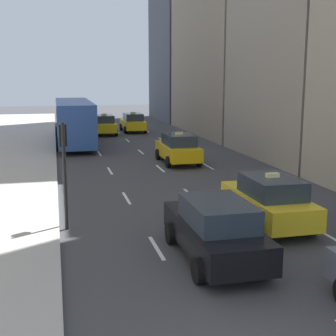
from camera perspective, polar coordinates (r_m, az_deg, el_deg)
lane_markings at (r=28.93m, az=-2.27°, el=1.06°), size 5.72×56.00×0.01m
taxi_lead at (r=43.43m, az=-4.30°, el=5.56°), size 2.02×4.40×1.87m
taxi_second at (r=16.36m, az=12.18°, el=-3.87°), size 2.02×4.40×1.87m
taxi_third at (r=41.74m, az=-7.81°, el=5.26°), size 2.02×4.40×1.87m
taxi_fourth at (r=27.55m, az=1.24°, el=2.41°), size 2.02×4.40×1.87m
sedan_silver_behind at (r=13.11m, az=5.78°, el=-7.43°), size 2.02×4.66×1.73m
city_bus at (r=35.95m, az=-11.42°, el=5.68°), size 2.80×11.61×3.25m
traffic_light_pole at (r=15.69m, az=-12.57°, el=1.20°), size 0.24×0.42×3.60m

